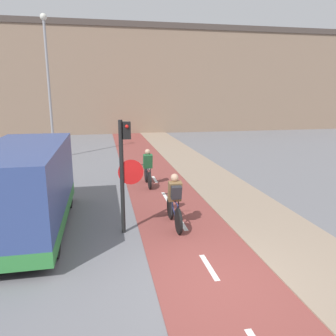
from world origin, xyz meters
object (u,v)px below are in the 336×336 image
Objects in this scene: street_lamp_far at (48,74)px; van at (26,190)px; traffic_light_pole at (125,164)px; cyclist_near at (175,202)px; cyclist_far at (148,170)px.

van is at bearing -86.15° from street_lamp_far.
traffic_light_pole is at bearing -13.15° from van.
van is (-2.63, 0.61, -0.72)m from traffic_light_pole.
cyclist_near is at bearing 5.03° from traffic_light_pole.
cyclist_near is 4.04m from van.
cyclist_near is 1.04× the size of cyclist_far.
van reaches higher than cyclist_far.
cyclist_far is (-0.17, 4.28, -0.05)m from cyclist_near.
street_lamp_far is at bearing 123.68° from cyclist_far.
traffic_light_pole is 2.79m from van.
traffic_light_pole is 1.80m from cyclist_near.
cyclist_near is (4.70, -11.08, -3.96)m from street_lamp_far.
traffic_light_pole is 0.57× the size of van.
cyclist_near is 4.28m from cyclist_far.
cyclist_far is 5.40m from van.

